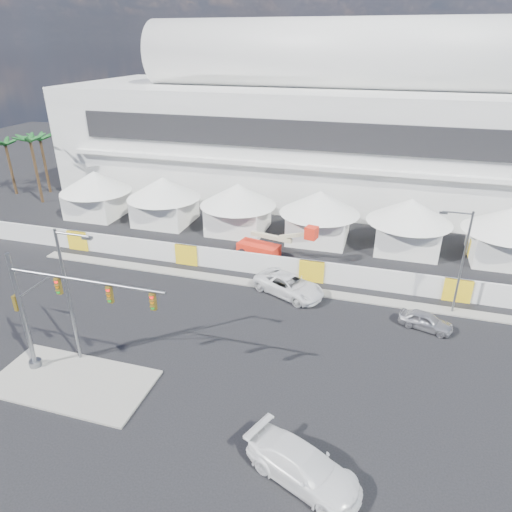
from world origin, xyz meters
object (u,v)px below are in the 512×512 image
(boom_lift, at_px, (266,246))
(streetlight_curb, at_px, (461,256))
(pickup_near, at_px, (303,466))
(pickup_curb, at_px, (289,285))
(streetlight_median, at_px, (70,288))
(traffic_mast, at_px, (49,312))
(sedan_silver, at_px, (426,321))

(boom_lift, bearing_deg, streetlight_curb, -6.59)
(pickup_near, height_order, boom_lift, boom_lift)
(pickup_curb, height_order, streetlight_curb, streetlight_curb)
(streetlight_median, xyz_separation_m, streetlight_curb, (24.09, 13.30, -0.60))
(boom_lift, bearing_deg, pickup_near, -58.13)
(pickup_near, bearing_deg, traffic_mast, 101.85)
(sedan_silver, bearing_deg, pickup_curb, 95.07)
(sedan_silver, bearing_deg, traffic_mast, 133.78)
(traffic_mast, relative_size, boom_lift, 1.25)
(boom_lift, bearing_deg, streetlight_median, -98.93)
(streetlight_curb, bearing_deg, traffic_mast, -148.79)
(sedan_silver, xyz_separation_m, boom_lift, (-14.63, 8.68, 0.45))
(streetlight_curb, bearing_deg, pickup_near, -114.20)
(sedan_silver, bearing_deg, streetlight_median, 131.02)
(pickup_curb, distance_m, boom_lift, 7.63)
(pickup_curb, relative_size, pickup_near, 1.02)
(traffic_mast, relative_size, streetlight_median, 1.12)
(traffic_mast, height_order, streetlight_curb, streetlight_curb)
(pickup_curb, distance_m, streetlight_curb, 13.44)
(streetlight_median, xyz_separation_m, boom_lift, (7.50, 19.06, -4.38))
(streetlight_curb, bearing_deg, sedan_silver, -123.80)
(pickup_curb, xyz_separation_m, streetlight_curb, (12.79, 0.85, 4.04))
(traffic_mast, bearing_deg, streetlight_curb, 31.21)
(pickup_curb, relative_size, streetlight_curb, 0.73)
(traffic_mast, bearing_deg, sedan_silver, 27.88)
(traffic_mast, xyz_separation_m, streetlight_median, (0.47, 1.58, 0.86))
(pickup_curb, height_order, streetlight_median, streetlight_median)
(sedan_silver, bearing_deg, streetlight_curb, -17.90)
(streetlight_curb, bearing_deg, boom_lift, 160.86)
(sedan_silver, distance_m, streetlight_curb, 5.51)
(sedan_silver, relative_size, streetlight_curb, 0.46)
(pickup_curb, xyz_separation_m, boom_lift, (-3.80, 6.61, 0.25))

